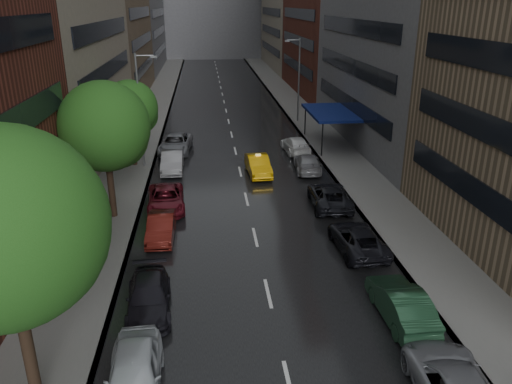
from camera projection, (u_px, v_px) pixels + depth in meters
road at (227, 114)px, 60.58m from camera, size 14.00×140.00×0.01m
sidewalk_left at (152, 115)px, 59.69m from camera, size 4.00×140.00×0.15m
sidewalk_right at (300, 112)px, 61.42m from camera, size 4.00×140.00×0.15m
tree_near at (4, 228)px, 14.52m from camera, size 6.11×6.11×9.74m
tree_mid at (104, 127)px, 29.50m from camera, size 5.40×5.40×8.61m
tree_far at (130, 108)px, 39.82m from camera, size 4.45×4.45×7.10m
taxi at (258, 165)px, 39.25m from camera, size 1.88×4.71×1.52m
parked_cars_left at (166, 198)px, 32.77m from camera, size 3.22×35.31×1.60m
parked_cars_right at (343, 217)px, 29.99m from camera, size 2.78×35.65×1.55m
street_lamp_left at (141, 108)px, 39.51m from camera, size 1.74×0.22×9.00m
street_lamp_right at (298, 78)px, 54.93m from camera, size 1.74×0.22×9.00m
awning at (330, 113)px, 46.39m from camera, size 4.00×8.00×3.12m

